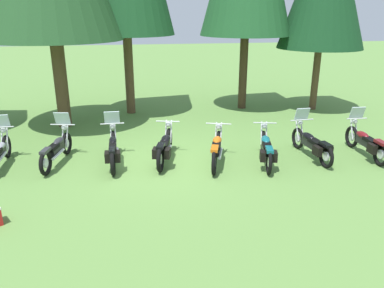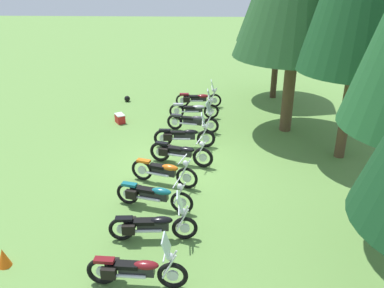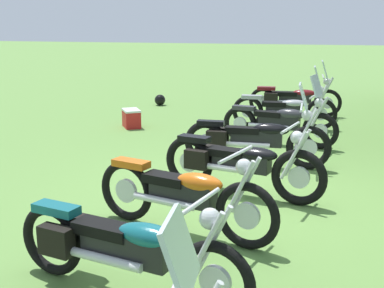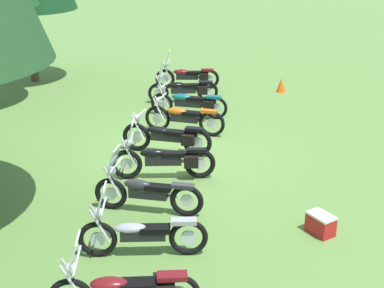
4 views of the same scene
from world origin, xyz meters
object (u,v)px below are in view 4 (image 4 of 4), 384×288
object	(u,v)px
motorcycle_3	(164,160)
motorcycle_6	(190,103)
motorcycle_2	(146,192)
motorcycle_8	(188,76)
picnic_cooler	(321,224)
traffic_cone	(281,85)
motorcycle_5	(184,117)
motorcycle_1	(141,233)
motorcycle_4	(168,137)
motorcycle_7	(184,89)

from	to	relation	value
motorcycle_3	motorcycle_6	world-z (taller)	motorcycle_3
motorcycle_2	motorcycle_8	world-z (taller)	motorcycle_8
motorcycle_2	picnic_cooler	bearing A→B (deg)	177.38
traffic_cone	motorcycle_5	bearing A→B (deg)	139.52
motorcycle_1	motorcycle_3	world-z (taller)	motorcycle_3
motorcycle_3	traffic_cone	size ratio (longest dim) A/B	4.91
motorcycle_1	motorcycle_4	xyz separation A→B (m)	(4.55, -0.38, 0.01)
motorcycle_6	picnic_cooler	xyz separation A→B (m)	(-6.72, -2.29, -0.25)
motorcycle_7	picnic_cooler	xyz separation A→B (m)	(-8.18, -2.47, -0.25)
motorcycle_1	motorcycle_3	distance (m)	3.12
motorcycle_4	motorcycle_1	bearing A→B (deg)	100.09
motorcycle_1	motorcycle_5	distance (m)	6.03
motorcycle_1	motorcycle_5	world-z (taller)	motorcycle_1
motorcycle_2	motorcycle_7	size ratio (longest dim) A/B	0.97
motorcycle_5	traffic_cone	distance (m)	5.23
motorcycle_2	motorcycle_4	size ratio (longest dim) A/B	0.97
motorcycle_5	traffic_cone	size ratio (longest dim) A/B	4.60
motorcycle_7	motorcycle_8	size ratio (longest dim) A/B	1.01
motorcycle_3	motorcycle_6	bearing A→B (deg)	-98.99
motorcycle_3	motorcycle_5	world-z (taller)	motorcycle_3
motorcycle_2	motorcycle_3	xyz separation A→B (m)	(1.56, -0.32, 0.01)
traffic_cone	motorcycle_6	bearing A→B (deg)	129.03
motorcycle_4	traffic_cone	distance (m)	6.61
motorcycle_2	traffic_cone	size ratio (longest dim) A/B	4.59
motorcycle_4	motorcycle_6	xyz separation A→B (m)	(2.82, -0.61, -0.00)
motorcycle_3	picnic_cooler	bearing A→B (deg)	140.13
motorcycle_6	motorcycle_8	bearing A→B (deg)	-75.18
motorcycle_7	motorcycle_3	bearing A→B (deg)	81.46
motorcycle_1	motorcycle_4	size ratio (longest dim) A/B	0.99
motorcycle_1	motorcycle_8	world-z (taller)	motorcycle_8
motorcycle_3	traffic_cone	bearing A→B (deg)	-119.52
motorcycle_1	motorcycle_4	world-z (taller)	motorcycle_1
motorcycle_5	motorcycle_8	size ratio (longest dim) A/B	0.98
motorcycle_1	picnic_cooler	size ratio (longest dim) A/B	3.69
motorcycle_2	motorcycle_4	world-z (taller)	motorcycle_2
motorcycle_5	picnic_cooler	distance (m)	5.89
motorcycle_2	traffic_cone	bearing A→B (deg)	-103.81
motorcycle_4	motorcycle_7	bearing A→B (deg)	-80.97
motorcycle_6	motorcycle_8	world-z (taller)	motorcycle_8
motorcycle_1	picnic_cooler	distance (m)	3.35
traffic_cone	motorcycle_1	bearing A→B (deg)	157.27
motorcycle_6	motorcycle_8	size ratio (longest dim) A/B	1.02
motorcycle_2	motorcycle_6	distance (m)	5.91
motorcycle_1	picnic_cooler	xyz separation A→B (m)	(0.65, -3.28, -0.25)
motorcycle_7	motorcycle_8	world-z (taller)	motorcycle_8
motorcycle_3	motorcycle_8	world-z (taller)	motorcycle_3
motorcycle_7	traffic_cone	distance (m)	3.55
motorcycle_3	motorcycle_6	distance (m)	4.32
motorcycle_2	traffic_cone	distance (m)	9.39
motorcycle_4	picnic_cooler	bearing A→B (deg)	141.46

